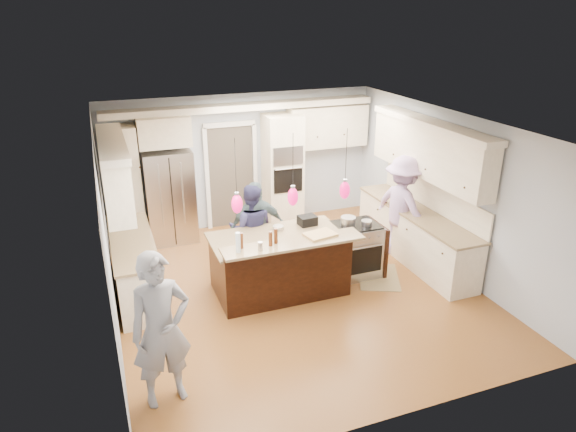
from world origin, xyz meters
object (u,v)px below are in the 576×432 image
at_px(kitchen_island, 280,263).
at_px(island_range, 357,249).
at_px(person_bar_end, 161,330).
at_px(refrigerator, 170,196).
at_px(person_far_left, 251,229).

distance_m(kitchen_island, island_range, 1.41).
distance_m(kitchen_island, person_bar_end, 2.81).
height_order(refrigerator, kitchen_island, refrigerator).
bearing_deg(person_far_left, kitchen_island, 124.94).
height_order(kitchen_island, person_far_left, person_far_left).
xyz_separation_m(refrigerator, person_bar_end, (-0.75, -4.44, 0.04)).
distance_m(island_range, person_far_left, 1.81).
height_order(kitchen_island, island_range, kitchen_island).
bearing_deg(person_far_left, person_bar_end, 74.26).
bearing_deg(refrigerator, island_range, -42.59).
height_order(refrigerator, person_bar_end, person_bar_end).
xyz_separation_m(island_range, person_bar_end, (-3.46, -1.95, 0.48)).
bearing_deg(refrigerator, person_bar_end, -99.59).
xyz_separation_m(kitchen_island, person_bar_end, (-2.05, -1.87, 0.45)).
xyz_separation_m(refrigerator, kitchen_island, (1.30, -2.57, -0.41)).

